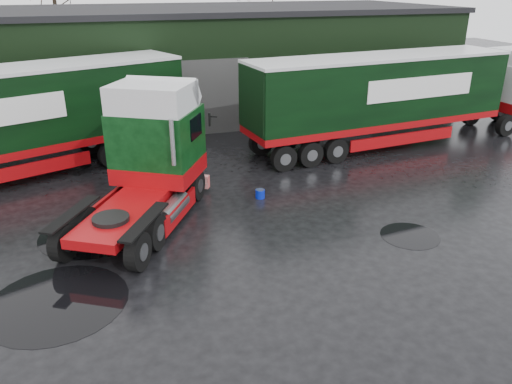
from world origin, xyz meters
TOP-DOWN VIEW (x-y plane):
  - ground at (0.00, 0.00)m, footprint 100.00×100.00m
  - warehouse at (2.00, 20.00)m, footprint 32.40×12.40m
  - hero_tractor at (-3.16, 3.74)m, footprint 6.50×7.99m
  - trailer_left at (-7.50, 10.00)m, footprint 15.09×8.15m
  - lorry_right at (9.09, 9.00)m, footprint 17.69×4.72m
  - wash_bucket at (1.58, 4.70)m, footprint 0.38×0.38m
  - tree_back_a at (-6.00, 30.00)m, footprint 4.40×4.40m
  - tree_back_b at (10.00, 30.00)m, footprint 4.40×4.40m
  - puddle_1 at (5.31, 0.18)m, footprint 1.94×1.94m
  - puddle_2 at (-5.69, -0.12)m, footprint 3.68×3.68m
  - puddle_4 at (-4.72, 3.61)m, footprint 3.46×3.46m

SIDE VIEW (x-z plane):
  - ground at x=0.00m, z-range 0.00..0.00m
  - puddle_1 at x=5.31m, z-range 0.00..0.01m
  - puddle_2 at x=-5.69m, z-range 0.00..0.01m
  - puddle_4 at x=-4.72m, z-range 0.00..0.01m
  - wash_bucket at x=1.58m, z-range 0.00..0.34m
  - lorry_right at x=9.09m, z-range 0.00..4.59m
  - hero_tractor at x=-3.16m, z-range 0.00..4.61m
  - trailer_left at x=-7.50m, z-range 0.00..4.65m
  - warehouse at x=2.00m, z-range 0.01..6.31m
  - tree_back_b at x=10.00m, z-range 0.00..7.50m
  - tree_back_a at x=-6.00m, z-range 0.00..9.50m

